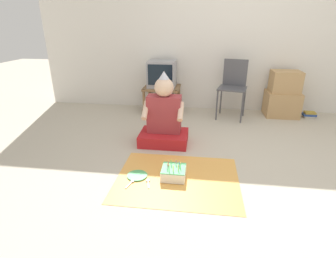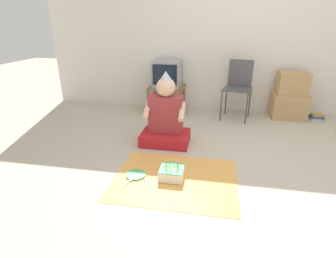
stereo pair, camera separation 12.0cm
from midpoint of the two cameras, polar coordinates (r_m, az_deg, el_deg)
The scene contains 13 objects.
ground_plane at distance 2.77m, azimuth 15.08°, elevation -8.80°, with size 16.00×16.00×0.00m, color #BCB29E.
wall_back at distance 4.49m, azimuth 13.57°, elevation 20.09°, with size 6.40×0.06×2.55m.
tv_stand at distance 4.40m, azimuth -2.10°, elevation 7.05°, with size 0.58×0.51×0.42m.
tv at distance 4.33m, azimuth -2.13°, elevation 11.94°, with size 0.44×0.40×0.42m.
folding_chair at distance 4.16m, azimuth 13.22°, elevation 9.50°, with size 0.48×0.47×0.88m.
cardboard_box_stack at distance 4.50m, azimuth 23.04°, elevation 6.69°, with size 0.50×0.41×0.71m.
book_pile at distance 4.66m, azimuth 27.72°, elevation 2.80°, with size 0.19×0.13×0.09m.
person_seated at distance 3.17m, azimuth -1.97°, elevation 2.05°, with size 0.58×0.42×0.88m.
party_cloth at distance 2.55m, azimuth 0.68°, elevation -10.74°, with size 1.16×0.93×0.01m.
birthday_cake at distance 2.54m, azimuth -0.15°, elevation -9.47°, with size 0.23×0.23×0.16m.
paper_plate at distance 2.61m, azimuth -8.06°, elevation -10.00°, with size 0.20×0.20×0.01m.
plastic_spoon_near at distance 2.51m, azimuth -5.77°, elevation -11.27°, with size 0.05×0.14×0.01m.
plastic_spoon_far at distance 2.52m, azimuth -9.33°, elevation -11.31°, with size 0.06×0.14×0.01m.
Camera 1 is at (-0.46, -2.37, 1.38)m, focal length 28.00 mm.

